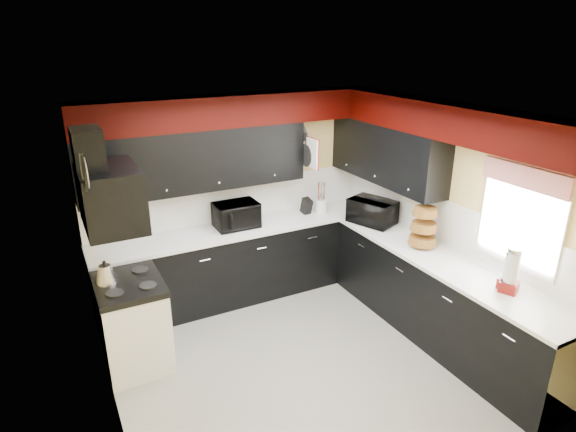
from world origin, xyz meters
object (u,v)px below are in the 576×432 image
(knife_block, at_px, (307,206))
(kettle, at_px, (106,274))
(microwave, at_px, (373,212))
(utensil_crock, at_px, (321,206))
(toaster_oven, at_px, (237,215))

(knife_block, xyz_separation_m, kettle, (-2.58, -0.71, -0.03))
(kettle, bearing_deg, microwave, 0.81)
(knife_block, relative_size, kettle, 1.04)
(knife_block, bearing_deg, utensil_crock, -15.19)
(kettle, bearing_deg, toaster_oven, 23.54)
(utensil_crock, relative_size, knife_block, 0.86)
(toaster_oven, xyz_separation_m, knife_block, (0.97, 0.01, -0.05))
(microwave, distance_m, kettle, 3.14)
(utensil_crock, distance_m, kettle, 2.86)
(microwave, relative_size, utensil_crock, 3.08)
(utensil_crock, bearing_deg, microwave, -60.26)
(knife_block, bearing_deg, microwave, -54.65)
(toaster_oven, height_order, utensil_crock, toaster_oven)
(toaster_oven, relative_size, microwave, 0.95)
(microwave, distance_m, knife_block, 0.87)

